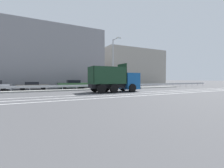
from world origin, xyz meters
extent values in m
plane|color=#424244|center=(0.00, 0.00, 0.00)|extent=(320.00, 320.00, 0.00)
cube|color=silver|center=(-1.87, -4.90, 0.00)|extent=(53.03, 0.16, 0.01)
cube|color=silver|center=(-1.87, -6.68, 0.00)|extent=(53.03, 0.16, 0.01)
cube|color=silver|center=(-1.87, -8.22, 0.00)|extent=(53.03, 0.16, 0.01)
cube|color=gray|center=(0.00, 1.50, 0.09)|extent=(29.17, 1.10, 0.18)
cube|color=#9EA0A5|center=(0.00, 2.75, 0.62)|extent=(53.03, 0.04, 0.32)
cylinder|color=#ADADB2|center=(-13.63, 2.75, 0.31)|extent=(0.09, 0.09, 0.62)
cylinder|color=#ADADB2|center=(-11.54, 2.75, 0.31)|extent=(0.09, 0.09, 0.62)
cylinder|color=#ADADB2|center=(-9.44, 2.75, 0.31)|extent=(0.09, 0.09, 0.62)
cylinder|color=#ADADB2|center=(-7.34, 2.75, 0.31)|extent=(0.09, 0.09, 0.62)
cylinder|color=#ADADB2|center=(-5.24, 2.75, 0.31)|extent=(0.09, 0.09, 0.62)
cylinder|color=#ADADB2|center=(-3.15, 2.75, 0.31)|extent=(0.09, 0.09, 0.62)
cylinder|color=#ADADB2|center=(-1.05, 2.75, 0.31)|extent=(0.09, 0.09, 0.62)
cylinder|color=#ADADB2|center=(1.05, 2.75, 0.31)|extent=(0.09, 0.09, 0.62)
cylinder|color=#ADADB2|center=(3.15, 2.75, 0.31)|extent=(0.09, 0.09, 0.62)
cylinder|color=#ADADB2|center=(5.24, 2.75, 0.31)|extent=(0.09, 0.09, 0.62)
cylinder|color=#ADADB2|center=(7.34, 2.75, 0.31)|extent=(0.09, 0.09, 0.62)
cylinder|color=#ADADB2|center=(9.44, 2.75, 0.31)|extent=(0.09, 0.09, 0.62)
cylinder|color=#ADADB2|center=(11.54, 2.75, 0.31)|extent=(0.09, 0.09, 0.62)
cylinder|color=#ADADB2|center=(13.63, 2.75, 0.31)|extent=(0.09, 0.09, 0.62)
cylinder|color=#ADADB2|center=(15.73, 2.75, 0.31)|extent=(0.09, 0.09, 0.62)
cylinder|color=#ADADB2|center=(17.83, 2.75, 0.31)|extent=(0.09, 0.09, 0.62)
cylinder|color=#ADADB2|center=(19.92, 2.75, 0.31)|extent=(0.09, 0.09, 0.62)
cylinder|color=#ADADB2|center=(22.02, 2.75, 0.31)|extent=(0.09, 0.09, 0.62)
cylinder|color=#ADADB2|center=(24.12, 2.75, 0.31)|extent=(0.09, 0.09, 0.62)
cylinder|color=#ADADB2|center=(26.22, 2.75, 0.31)|extent=(0.09, 0.09, 0.62)
cube|color=#144C8C|center=(0.40, -3.14, 1.38)|extent=(1.99, 2.42, 2.13)
cube|color=black|center=(1.39, -3.16, 1.75)|extent=(0.07, 2.05, 0.81)
cube|color=black|center=(1.42, -3.16, 0.47)|extent=(0.14, 2.34, 0.24)
cube|color=black|center=(-2.84, -3.08, 0.79)|extent=(4.56, 1.39, 0.53)
cube|color=#193823|center=(-2.84, -3.08, 1.11)|extent=(4.40, 2.37, 0.12)
cube|color=#193823|center=(-2.82, -1.99, 2.16)|extent=(4.36, 0.18, 1.97)
cube|color=#193823|center=(-2.86, -4.18, 2.16)|extent=(4.36, 0.18, 1.97)
cube|color=#193823|center=(-0.71, -3.12, 2.40)|extent=(0.14, 2.29, 2.46)
cube|color=#193823|center=(-4.97, -3.05, 2.16)|extent=(0.14, 2.29, 1.97)
cylinder|color=black|center=(0.13, -1.97, 0.52)|extent=(1.05, 0.34, 1.04)
cylinder|color=black|center=(0.09, -4.31, 0.52)|extent=(1.05, 0.34, 1.04)
cylinder|color=black|center=(-2.48, -1.92, 0.52)|extent=(1.05, 0.34, 1.04)
cylinder|color=black|center=(-2.52, -4.26, 0.52)|extent=(1.05, 0.34, 1.04)
cylinder|color=black|center=(-4.07, -1.89, 0.52)|extent=(1.05, 0.34, 1.04)
cylinder|color=black|center=(-4.11, -4.23, 0.52)|extent=(1.05, 0.34, 1.04)
cylinder|color=white|center=(2.66, 1.50, 0.19)|extent=(0.16, 0.16, 0.37)
cylinder|color=black|center=(2.66, 1.50, 0.56)|extent=(0.16, 0.16, 0.37)
cylinder|color=white|center=(2.66, 1.50, 0.93)|extent=(0.16, 0.16, 0.37)
cylinder|color=black|center=(2.66, 1.50, 1.30)|extent=(0.16, 0.16, 0.37)
cylinder|color=white|center=(2.66, 1.50, 1.67)|extent=(0.16, 0.16, 0.37)
cylinder|color=#1E4CB2|center=(2.66, 1.50, 2.16)|extent=(0.60, 0.03, 0.60)
cylinder|color=white|center=(2.66, 1.50, 2.16)|extent=(0.65, 0.02, 0.65)
cylinder|color=#ADADB2|center=(0.29, 1.35, 4.00)|extent=(0.18, 0.18, 8.01)
cylinder|color=#ADADB2|center=(0.28, 0.39, 7.86)|extent=(0.13, 1.92, 0.10)
cube|color=silver|center=(0.27, -0.57, 7.78)|extent=(0.70, 0.21, 0.12)
cylinder|color=black|center=(-14.60, 6.25, 0.30)|extent=(0.61, 0.23, 0.60)
cylinder|color=black|center=(-14.70, 4.54, 0.30)|extent=(0.61, 0.23, 0.60)
cube|color=gray|center=(-11.18, 5.39, 0.55)|extent=(4.36, 1.71, 0.50)
cube|color=black|center=(-11.31, 5.39, 1.02)|extent=(1.84, 1.48, 0.43)
cylinder|color=black|center=(-9.84, 6.19, 0.30)|extent=(0.60, 0.21, 0.60)
cylinder|color=black|center=(-9.82, 4.62, 0.30)|extent=(0.60, 0.21, 0.60)
cylinder|color=black|center=(-12.53, 6.16, 0.30)|extent=(0.60, 0.21, 0.60)
cylinder|color=black|center=(-12.51, 4.59, 0.30)|extent=(0.60, 0.21, 0.60)
cube|color=#335B33|center=(-5.30, 5.32, 0.65)|extent=(4.77, 1.82, 0.71)
cube|color=black|center=(-5.15, 5.32, 1.25)|extent=(2.00, 1.60, 0.48)
cylinder|color=black|center=(-6.77, 4.45, 0.30)|extent=(0.60, 0.20, 0.60)
cylinder|color=black|center=(-6.77, 6.18, 0.30)|extent=(0.60, 0.20, 0.60)
cylinder|color=black|center=(-3.82, 4.45, 0.30)|extent=(0.60, 0.20, 0.60)
cylinder|color=black|center=(-3.82, 6.18, 0.30)|extent=(0.60, 0.20, 0.60)
cube|color=maroon|center=(0.39, 5.37, 0.61)|extent=(4.03, 1.94, 0.63)
cube|color=black|center=(0.27, 5.36, 1.17)|extent=(1.75, 1.57, 0.49)
cylinder|color=black|center=(1.54, 6.25, 0.30)|extent=(0.61, 0.24, 0.60)
cylinder|color=black|center=(1.66, 4.68, 0.30)|extent=(0.61, 0.24, 0.60)
cylinder|color=black|center=(-0.88, 6.06, 0.30)|extent=(0.61, 0.24, 0.60)
cylinder|color=black|center=(-0.76, 4.50, 0.30)|extent=(0.61, 0.24, 0.60)
cube|color=#A3A3A8|center=(5.64, 5.74, 0.62)|extent=(4.26, 1.88, 0.63)
cube|color=black|center=(5.51, 5.75, 1.20)|extent=(1.82, 1.59, 0.55)
cylinder|color=black|center=(6.97, 6.53, 0.30)|extent=(0.61, 0.22, 0.60)
cylinder|color=black|center=(6.91, 4.87, 0.30)|extent=(0.61, 0.22, 0.60)
cylinder|color=black|center=(4.37, 6.62, 0.30)|extent=(0.61, 0.22, 0.60)
cylinder|color=black|center=(4.31, 4.96, 0.30)|extent=(0.61, 0.22, 0.60)
cube|color=gray|center=(-8.37, 14.10, 5.80)|extent=(20.39, 12.19, 11.60)
cube|color=gray|center=(15.11, 17.74, 5.11)|extent=(18.43, 9.73, 10.21)
camera|label=1|loc=(-10.83, -20.01, 1.64)|focal=24.00mm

